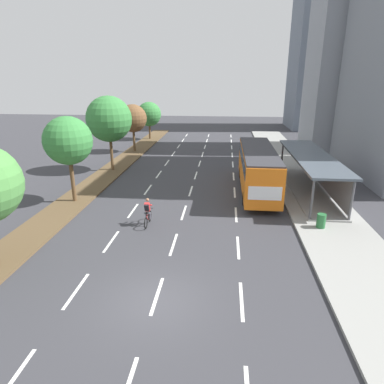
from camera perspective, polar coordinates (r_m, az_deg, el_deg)
The scene contains 16 objects.
ground_plane at distance 14.50m, azimuth -6.23°, elevation -17.86°, with size 140.00×140.00×0.00m, color #38383D.
median_strip at distance 34.30m, azimuth -13.15°, elevation 3.78°, with size 2.60×52.00×0.12m, color brown.
sidewalk_right at distance 33.17m, azimuth 16.99°, elevation 2.97°, with size 4.50×52.00×0.15m, color gray.
lane_divider_left at distance 31.94m, azimuth -5.63°, elevation 2.99°, with size 0.14×48.55×0.01m.
lane_divider_center at distance 31.45m, azimuth 0.64°, elevation 2.83°, with size 0.14×48.55×0.01m.
lane_divider_right at distance 31.36m, azimuth 7.03°, elevation 2.64°, with size 0.14×48.55×0.01m.
bus_shelter at distance 27.89m, azimuth 19.83°, elevation 3.60°, with size 2.90×12.92×2.86m.
bus at distance 27.19m, azimuth 11.05°, elevation 4.44°, with size 2.54×11.29×3.37m.
cyclist at distance 20.82m, azimuth -7.51°, elevation -3.53°, with size 0.46×1.82×1.71m.
median_tree_second at distance 25.01m, azimuth -20.22°, elevation 8.10°, with size 3.35×3.35×6.07m.
median_tree_third at distance 33.08m, azimuth -13.85°, elevation 11.86°, with size 4.25×4.25×6.98m.
median_tree_fourth at distance 41.64m, azimuth -9.95°, elevation 12.13°, with size 3.29×3.29×5.57m.
median_tree_fifth at distance 50.22m, azimuth -7.26°, elevation 12.90°, with size 3.44×3.44×5.26m.
trash_bin at distance 21.49m, azimuth 20.98°, elevation -4.56°, with size 0.52×0.52×0.85m, color #286B38.
building_mid_right at distance 46.70m, azimuth 25.67°, elevation 19.16°, with size 9.54×8.10×20.74m, color #8E939E.
building_far_right at distance 65.86m, azimuth 20.83°, elevation 21.97°, with size 8.55×10.74×27.25m, color slate.
Camera 1 is at (2.63, -11.36, 8.62)m, focal length 31.58 mm.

